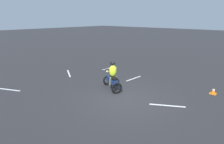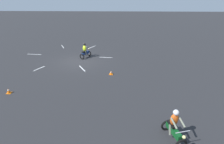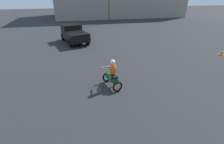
% 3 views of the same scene
% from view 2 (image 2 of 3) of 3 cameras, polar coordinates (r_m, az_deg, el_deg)
% --- Properties ---
extents(ground_plane, '(120.00, 120.00, 0.00)m').
position_cam_2_polar(ground_plane, '(18.71, -10.74, 3.40)').
color(ground_plane, '#28282B').
extents(motorcycle_rider_foreground, '(1.17, 1.52, 1.66)m').
position_cam_2_polar(motorcycle_rider_foreground, '(19.55, -8.77, 6.69)').
color(motorcycle_rider_foreground, black).
rests_on(motorcycle_rider_foreground, ground).
extents(motorcycle_rider_background, '(0.97, 1.56, 1.66)m').
position_cam_2_polar(motorcycle_rider_background, '(9.12, 19.62, -16.53)').
color(motorcycle_rider_background, black).
rests_on(motorcycle_rider_background, ground).
extents(traffic_cone_mid_center, '(0.32, 0.32, 0.32)m').
position_cam_2_polar(traffic_cone_mid_center, '(15.33, -0.32, -0.26)').
color(traffic_cone_mid_center, orange).
rests_on(traffic_cone_mid_center, ground).
extents(traffic_cone_far_right, '(0.32, 0.32, 0.37)m').
position_cam_2_polar(traffic_cone_far_right, '(14.47, -30.69, -5.34)').
color(traffic_cone_far_right, orange).
rests_on(traffic_cone_far_right, ground).
extents(lane_stripe_e, '(1.74, 0.25, 0.01)m').
position_cam_2_polar(lane_stripe_e, '(22.59, -24.06, 5.30)').
color(lane_stripe_e, silver).
rests_on(lane_stripe_e, ground).
extents(lane_stripe_ne, '(0.66, 1.22, 0.01)m').
position_cam_2_polar(lane_stripe_ne, '(17.99, -22.70, 1.06)').
color(lane_stripe_ne, silver).
rests_on(lane_stripe_ne, ground).
extents(lane_stripe_nw, '(0.91, 1.41, 0.01)m').
position_cam_2_polar(lane_stripe_nw, '(16.87, -9.74, 1.17)').
color(lane_stripe_nw, silver).
rests_on(lane_stripe_nw, ground).
extents(lane_stripe_w, '(1.43, 0.23, 0.01)m').
position_cam_2_polar(lane_stripe_w, '(19.61, -1.98, 4.79)').
color(lane_stripe_w, silver).
rests_on(lane_stripe_w, ground).
extents(lane_stripe_sw, '(0.92, 1.52, 0.01)m').
position_cam_2_polar(lane_stripe_sw, '(23.77, -6.52, 8.10)').
color(lane_stripe_sw, silver).
rests_on(lane_stripe_sw, ground).
extents(lane_stripe_se, '(0.85, 1.55, 0.01)m').
position_cam_2_polar(lane_stripe_se, '(24.78, -15.80, 8.01)').
color(lane_stripe_se, silver).
rests_on(lane_stripe_se, ground).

